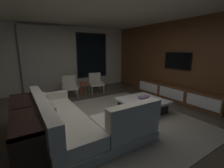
# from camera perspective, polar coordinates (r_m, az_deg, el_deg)

# --- Properties ---
(floor) EXTENTS (9.20, 9.20, 0.00)m
(floor) POSITION_cam_1_polar(r_m,az_deg,el_deg) (3.92, -1.78, -13.45)
(floor) COLOR #473D33
(back_wall_with_window) EXTENTS (6.60, 0.30, 2.70)m
(back_wall_with_window) POSITION_cam_1_polar(r_m,az_deg,el_deg) (6.88, -18.03, 8.89)
(back_wall_with_window) COLOR beige
(back_wall_with_window) RESTS_ON floor
(media_wall) EXTENTS (0.12, 7.80, 2.70)m
(media_wall) POSITION_cam_1_polar(r_m,az_deg,el_deg) (5.73, 25.76, 7.67)
(media_wall) COLOR brown
(media_wall) RESTS_ON floor
(ceiling) EXTENTS (8.20, 8.20, 0.00)m
(ceiling) POSITION_cam_1_polar(r_m,az_deg,el_deg) (3.65, -2.11, 28.13)
(ceiling) COLOR beige
(area_rug) EXTENTS (3.20, 3.80, 0.01)m
(area_rug) POSITION_cam_1_polar(r_m,az_deg,el_deg) (4.02, 3.37, -12.71)
(area_rug) COLOR gray
(area_rug) RESTS_ON floor
(sectional_couch) EXTENTS (1.98, 2.50, 0.82)m
(sectional_couch) POSITION_cam_1_polar(r_m,az_deg,el_deg) (3.29, -12.93, -13.56)
(sectional_couch) COLOR #B1A997
(sectional_couch) RESTS_ON floor
(coffee_table) EXTENTS (1.16, 1.16, 0.36)m
(coffee_table) POSITION_cam_1_polar(r_m,az_deg,el_deg) (4.45, 11.15, -7.79)
(coffee_table) COLOR black
(coffee_table) RESTS_ON floor
(book_stack_on_coffee_table) EXTENTS (0.30, 0.19, 0.08)m
(book_stack_on_coffee_table) POSITION_cam_1_polar(r_m,az_deg,el_deg) (4.45, 11.73, -4.88)
(book_stack_on_coffee_table) COLOR #4F5682
(book_stack_on_coffee_table) RESTS_ON coffee_table
(accent_chair_near_window) EXTENTS (0.64, 0.66, 0.78)m
(accent_chair_near_window) POSITION_cam_1_polar(r_m,az_deg,el_deg) (6.32, -6.08, 0.82)
(accent_chair_near_window) COLOR #B2ADA0
(accent_chair_near_window) RESTS_ON floor
(accent_chair_by_curtain) EXTENTS (0.64, 0.66, 0.78)m
(accent_chair_by_curtain) POSITION_cam_1_polar(r_m,az_deg,el_deg) (5.90, -15.50, -0.43)
(accent_chair_by_curtain) COLOR #B2ADA0
(accent_chair_by_curtain) RESTS_ON floor
(side_stool) EXTENTS (0.32, 0.32, 0.46)m
(side_stool) POSITION_cam_1_polar(r_m,az_deg,el_deg) (6.16, -10.77, -0.22)
(side_stool) COLOR #BF4C1E
(side_stool) RESTS_ON floor
(media_console) EXTENTS (0.46, 3.10, 0.52)m
(media_console) POSITION_cam_1_polar(r_m,az_deg,el_deg) (5.70, 22.70, -3.32)
(media_console) COLOR brown
(media_console) RESTS_ON floor
(mounted_tv) EXTENTS (0.05, 0.99, 0.57)m
(mounted_tv) POSITION_cam_1_polar(r_m,az_deg,el_deg) (5.77, 23.07, 7.95)
(mounted_tv) COLOR black
(console_table_behind_couch) EXTENTS (0.40, 2.10, 0.74)m
(console_table_behind_couch) POSITION_cam_1_polar(r_m,az_deg,el_deg) (3.22, -29.77, -13.21)
(console_table_behind_couch) COLOR black
(console_table_behind_couch) RESTS_ON floor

